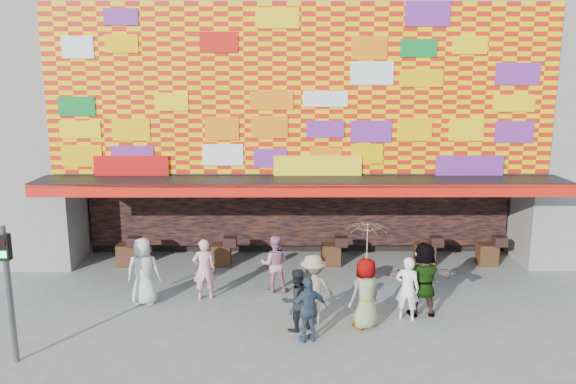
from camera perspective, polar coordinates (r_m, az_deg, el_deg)
name	(u,v)px	position (r m, az deg, el deg)	size (l,w,h in m)	color
ground	(304,329)	(13.89, 1.66, -13.76)	(90.00, 90.00, 0.00)	slate
shop_building	(298,96)	(20.70, 1.00, 9.77)	(15.20, 9.40, 10.00)	gray
signal_left	(8,279)	(13.10, -26.57, -7.90)	(0.22, 0.20, 3.00)	#59595B
ped_a	(143,271)	(15.44, -14.47, -7.79)	(0.88, 0.58, 1.81)	beige
ped_b	(204,269)	(15.47, -8.52, -7.76)	(0.61, 0.40, 1.68)	pink
ped_c	(296,300)	(13.56, 0.83, -10.88)	(0.74, 0.58, 1.52)	black
ped_d	(313,289)	(13.91, 2.55, -9.83)	(1.12, 0.64, 1.73)	gray
ped_e	(309,310)	(13.02, 2.10, -11.86)	(0.90, 0.38, 1.54)	#314357
ped_f	(423,279)	(14.67, 13.59, -8.61)	(1.77, 0.56, 1.91)	gray
ped_g	(366,293)	(13.77, 7.88, -10.16)	(0.85, 0.55, 1.74)	gray
ped_h	(407,288)	(14.40, 12.03, -9.56)	(0.59, 0.39, 1.61)	white
ped_i	(275,264)	(15.81, -1.37, -7.30)	(0.79, 0.61, 1.62)	#B8778F
parasol	(367,241)	(13.33, 8.04, -4.99)	(1.24, 1.26, 1.88)	#F4E09A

